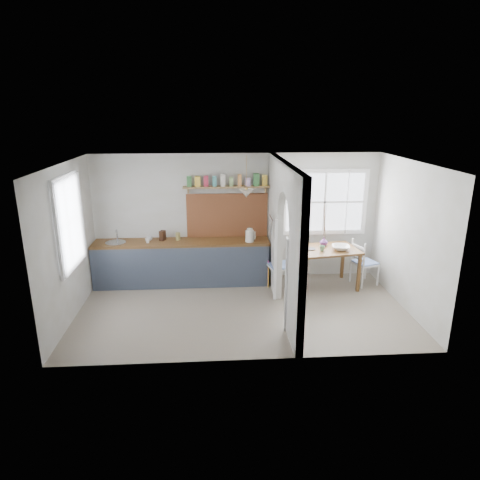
{
  "coord_description": "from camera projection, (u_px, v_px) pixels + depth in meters",
  "views": [
    {
      "loc": [
        -0.51,
        -6.91,
        3.42
      ],
      "look_at": [
        -0.02,
        0.4,
        1.18
      ],
      "focal_mm": 32.0,
      "sensor_mm": 36.0,
      "label": 1
    }
  ],
  "objects": [
    {
      "name": "sink",
      "position": [
        116.0,
        243.0,
        8.45
      ],
      "size": [
        0.4,
        0.4,
        0.02
      ],
      "primitive_type": "cylinder",
      "color": "#B1B5BB",
      "rests_on": "counter"
    },
    {
      "name": "mug_a",
      "position": [
        148.0,
        241.0,
        8.41
      ],
      "size": [
        0.12,
        0.12,
        0.09
      ],
      "primitive_type": "imported",
      "rotation": [
        0.0,
        0.0,
        -0.18
      ],
      "color": "silver",
      "rests_on": "counter"
    },
    {
      "name": "shelf",
      "position": [
        227.0,
        184.0,
        8.45
      ],
      "size": [
        1.75,
        0.2,
        0.21
      ],
      "color": "#A0814F",
      "rests_on": "walls"
    },
    {
      "name": "counter",
      "position": [
        183.0,
        262.0,
        8.69
      ],
      "size": [
        3.5,
        0.6,
        0.9
      ],
      "color": "brown",
      "rests_on": "floor"
    },
    {
      "name": "jar",
      "position": [
        178.0,
        236.0,
        8.59
      ],
      "size": [
        0.12,
        0.12,
        0.15
      ],
      "primitive_type": "cylinder",
      "rotation": [
        0.0,
        0.0,
        -0.32
      ],
      "color": "#958E4E",
      "rests_on": "counter"
    },
    {
      "name": "mug_b",
      "position": [
        150.0,
        238.0,
        8.58
      ],
      "size": [
        0.13,
        0.13,
        0.09
      ],
      "primitive_type": "imported",
      "rotation": [
        0.0,
        0.0,
        0.1
      ],
      "color": "silver",
      "rests_on": "counter"
    },
    {
      "name": "ceiling",
      "position": [
        243.0,
        163.0,
        6.87
      ],
      "size": [
        5.8,
        3.2,
        0.01
      ],
      "primitive_type": "cube",
      "color": "silver",
      "rests_on": "walls"
    },
    {
      "name": "towel_orange",
      "position": [
        268.0,
        276.0,
        8.5
      ],
      "size": [
        0.02,
        0.03,
        0.52
      ],
      "primitive_type": "cube",
      "color": "gold",
      "rests_on": "counter"
    },
    {
      "name": "bowl",
      "position": [
        341.0,
        248.0,
        8.33
      ],
      "size": [
        0.4,
        0.4,
        0.09
      ],
      "primitive_type": "imported",
      "rotation": [
        0.0,
        0.0,
        -0.16
      ],
      "color": "white",
      "rests_on": "dining_table"
    },
    {
      "name": "towel_magenta",
      "position": [
        268.0,
        274.0,
        8.52
      ],
      "size": [
        0.02,
        0.03,
        0.56
      ],
      "primitive_type": "cube",
      "color": "#A1326F",
      "rests_on": "counter"
    },
    {
      "name": "utensil_rail",
      "position": [
        271.0,
        218.0,
        8.1
      ],
      "size": [
        0.02,
        0.5,
        0.02
      ],
      "primitive_type": "cylinder",
      "rotation": [
        1.57,
        0.0,
        0.0
      ],
      "color": "#B1B5BB",
      "rests_on": "partition"
    },
    {
      "name": "chair_left",
      "position": [
        281.0,
        265.0,
        8.37
      ],
      "size": [
        0.54,
        0.54,
        1.0
      ],
      "primitive_type": null,
      "rotation": [
        0.0,
        0.0,
        -1.36
      ],
      "color": "white",
      "rests_on": "floor"
    },
    {
      "name": "knife_block",
      "position": [
        163.0,
        236.0,
        8.57
      ],
      "size": [
        0.13,
        0.15,
        0.2
      ],
      "primitive_type": "cube",
      "rotation": [
        0.0,
        0.0,
        -0.38
      ],
      "color": "#472414",
      "rests_on": "counter"
    },
    {
      "name": "chair_right",
      "position": [
        365.0,
        262.0,
        8.63
      ],
      "size": [
        0.54,
        0.54,
        0.93
      ],
      "primitive_type": null,
      "rotation": [
        0.0,
        0.0,
        1.9
      ],
      "color": "white",
      "rests_on": "floor"
    },
    {
      "name": "kitchen_window",
      "position": [
        67.0,
        223.0,
        6.96
      ],
      "size": [
        0.1,
        1.16,
        1.5
      ],
      "primitive_type": null,
      "color": "white",
      "rests_on": "walls"
    },
    {
      "name": "partition",
      "position": [
        283.0,
        230.0,
        7.3
      ],
      "size": [
        0.12,
        3.2,
        2.6
      ],
      "color": "silver",
      "rests_on": "floor"
    },
    {
      "name": "plate",
      "position": [
        310.0,
        249.0,
        8.37
      ],
      "size": [
        0.21,
        0.21,
        0.02
      ],
      "primitive_type": "cylinder",
      "rotation": [
        0.0,
        0.0,
        -0.07
      ],
      "color": "black",
      "rests_on": "dining_table"
    },
    {
      "name": "dining_table",
      "position": [
        324.0,
        268.0,
        8.51
      ],
      "size": [
        1.38,
        1.02,
        0.8
      ],
      "primitive_type": null,
      "rotation": [
        0.0,
        0.0,
        0.14
      ],
      "color": "brown",
      "rests_on": "floor"
    },
    {
      "name": "floor",
      "position": [
        243.0,
        309.0,
        7.63
      ],
      "size": [
        5.8,
        3.2,
        0.01
      ],
      "primitive_type": "cube",
      "color": "gray",
      "rests_on": "ground"
    },
    {
      "name": "table_cup",
      "position": [
        322.0,
        248.0,
        8.26
      ],
      "size": [
        0.13,
        0.13,
        0.1
      ],
      "primitive_type": "imported",
      "rotation": [
        0.0,
        0.0,
        0.18
      ],
      "color": "#65976D",
      "rests_on": "dining_table"
    },
    {
      "name": "nook_window",
      "position": [
        325.0,
        202.0,
        8.76
      ],
      "size": [
        1.76,
        0.1,
        1.3
      ],
      "primitive_type": null,
      "color": "white",
      "rests_on": "walls"
    },
    {
      "name": "pendant_lamp",
      "position": [
        246.0,
        193.0,
        8.18
      ],
      "size": [
        0.26,
        0.26,
        0.16
      ],
      "primitive_type": "cone",
      "color": "silver",
      "rests_on": "ceiling"
    },
    {
      "name": "walls",
      "position": [
        243.0,
        240.0,
        7.25
      ],
      "size": [
        5.81,
        3.21,
        2.6
      ],
      "color": "silver",
      "rests_on": "floor"
    },
    {
      "name": "kettle",
      "position": [
        250.0,
        235.0,
        8.47
      ],
      "size": [
        0.28,
        0.26,
        0.27
      ],
      "primitive_type": null,
      "rotation": [
        0.0,
        0.0,
        -0.4
      ],
      "color": "silver",
      "rests_on": "counter"
    },
    {
      "name": "vase",
      "position": [
        324.0,
        242.0,
        8.57
      ],
      "size": [
        0.17,
        0.17,
        0.17
      ],
      "primitive_type": "imported",
      "rotation": [
        0.0,
        0.0,
        0.1
      ],
      "color": "#6D367D",
      "rests_on": "dining_table"
    },
    {
      "name": "backsplash",
      "position": [
        227.0,
        215.0,
        8.72
      ],
      "size": [
        1.65,
        0.03,
        0.9
      ],
      "primitive_type": "cube",
      "color": "brown",
      "rests_on": "walls"
    }
  ]
}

